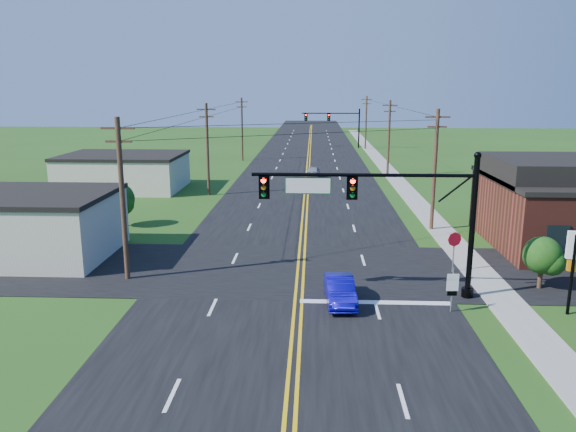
{
  "coord_description": "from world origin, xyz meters",
  "views": [
    {
      "loc": [
        0.84,
        -19.46,
        10.55
      ],
      "look_at": [
        -0.49,
        10.0,
        3.73
      ],
      "focal_mm": 35.0,
      "sensor_mm": 36.0,
      "label": 1
    }
  ],
  "objects_px": {
    "signal_mast_main": "(383,206)",
    "blue_car": "(340,291)",
    "signal_mast_far": "(334,122)",
    "stop_sign": "(454,243)",
    "route_sign": "(452,287)"
  },
  "relations": [
    {
      "from": "signal_mast_main",
      "to": "blue_car",
      "type": "distance_m",
      "value": 4.74
    },
    {
      "from": "signal_mast_main",
      "to": "blue_car",
      "type": "relative_size",
      "value": 2.87
    },
    {
      "from": "route_sign",
      "to": "blue_car",
      "type": "bearing_deg",
      "value": 167.82
    },
    {
      "from": "signal_mast_far",
      "to": "stop_sign",
      "type": "distance_m",
      "value": 68.23
    },
    {
      "from": "blue_car",
      "to": "route_sign",
      "type": "xyz_separation_m",
      "value": [
        5.27,
        -0.93,
        0.66
      ]
    },
    {
      "from": "signal_mast_far",
      "to": "stop_sign",
      "type": "relative_size",
      "value": 4.51
    },
    {
      "from": "blue_car",
      "to": "stop_sign",
      "type": "bearing_deg",
      "value": 33.46
    },
    {
      "from": "blue_car",
      "to": "signal_mast_far",
      "type": "bearing_deg",
      "value": 84.92
    },
    {
      "from": "route_sign",
      "to": "stop_sign",
      "type": "xyz_separation_m",
      "value": [
        1.5,
        6.0,
        0.45
      ]
    },
    {
      "from": "signal_mast_far",
      "to": "route_sign",
      "type": "xyz_separation_m",
      "value": [
        3.06,
        -74.02,
        -3.24
      ]
    },
    {
      "from": "signal_mast_far",
      "to": "stop_sign",
      "type": "xyz_separation_m",
      "value": [
        4.57,
        -68.02,
        -2.79
      ]
    },
    {
      "from": "signal_mast_main",
      "to": "stop_sign",
      "type": "xyz_separation_m",
      "value": [
        4.67,
        3.98,
        -3.0
      ]
    },
    {
      "from": "route_sign",
      "to": "stop_sign",
      "type": "bearing_deg",
      "value": 73.71
    },
    {
      "from": "signal_mast_main",
      "to": "signal_mast_far",
      "type": "bearing_deg",
      "value": 89.92
    },
    {
      "from": "signal_mast_far",
      "to": "blue_car",
      "type": "bearing_deg",
      "value": -91.73
    }
  ]
}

